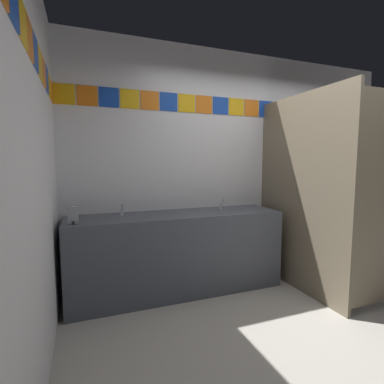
% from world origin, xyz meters
% --- Properties ---
extents(ground_plane, '(9.55, 9.55, 0.00)m').
position_xyz_m(ground_plane, '(0.00, 0.00, 0.00)').
color(ground_plane, '#B2ADA3').
extents(wall_back, '(4.34, 0.09, 2.76)m').
position_xyz_m(wall_back, '(0.00, 1.51, 1.38)').
color(wall_back, silver).
rests_on(wall_back, ground_plane).
extents(wall_side, '(0.09, 2.93, 2.76)m').
position_xyz_m(wall_side, '(-2.21, -0.00, 1.38)').
color(wall_side, silver).
rests_on(wall_side, ground_plane).
extents(vanity_counter, '(2.29, 0.59, 0.87)m').
position_xyz_m(vanity_counter, '(-0.97, 1.17, 0.44)').
color(vanity_counter, '#4C515B').
rests_on(vanity_counter, ground_plane).
extents(faucet_left, '(0.04, 0.10, 0.14)m').
position_xyz_m(faucet_left, '(-1.55, 1.26, 0.92)').
color(faucet_left, silver).
rests_on(faucet_left, vanity_counter).
extents(faucet_right, '(0.04, 0.10, 0.14)m').
position_xyz_m(faucet_right, '(-0.40, 1.26, 0.92)').
color(faucet_right, silver).
rests_on(faucet_right, vanity_counter).
extents(soap_dispenser, '(0.09, 0.09, 0.16)m').
position_xyz_m(soap_dispenser, '(-2.01, 0.99, 0.95)').
color(soap_dispenser, gray).
rests_on(soap_dispenser, vanity_counter).
extents(stall_divider, '(0.92, 1.40, 2.15)m').
position_xyz_m(stall_divider, '(0.48, 0.51, 1.08)').
color(stall_divider, '#726651').
rests_on(stall_divider, ground_plane).
extents(toilet, '(0.39, 0.49, 0.74)m').
position_xyz_m(toilet, '(0.81, 1.10, 0.30)').
color(toilet, white).
rests_on(toilet, ground_plane).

